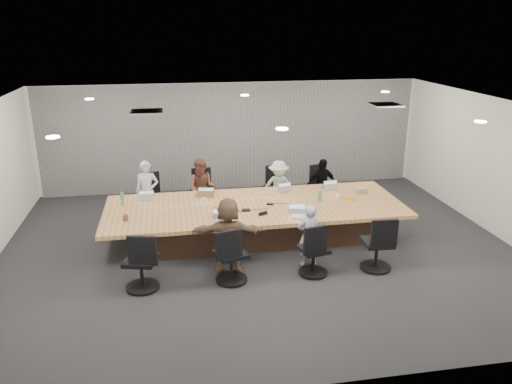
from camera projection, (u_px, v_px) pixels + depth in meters
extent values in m
cube|color=#28282C|center=(259.00, 248.00, 9.88)|extent=(10.00, 8.00, 0.00)
cube|color=white|center=(260.00, 107.00, 8.98)|extent=(10.00, 8.00, 0.00)
cube|color=silver|center=(232.00, 136.00, 13.16)|extent=(10.00, 0.00, 2.80)
cube|color=silver|center=(323.00, 285.00, 5.70)|extent=(10.00, 0.00, 2.80)
cube|color=silver|center=(498.00, 168.00, 10.25)|extent=(0.00, 8.00, 2.80)
cube|color=gray|center=(233.00, 137.00, 13.09)|extent=(9.80, 0.04, 2.80)
cube|color=#422C1F|center=(255.00, 224.00, 10.24)|extent=(4.80, 1.40, 0.66)
cube|color=tan|center=(255.00, 207.00, 10.12)|extent=(6.00, 2.20, 0.08)
imported|color=#ABB7C5|center=(147.00, 192.00, 11.02)|extent=(0.53, 0.36, 1.39)
cube|color=#B2B2B7|center=(146.00, 198.00, 10.49)|extent=(0.32, 0.23, 0.02)
imported|color=brown|center=(202.00, 189.00, 11.22)|extent=(0.76, 0.65, 1.39)
cube|color=#8C6647|center=(204.00, 194.00, 10.69)|extent=(0.39, 0.31, 0.02)
imported|color=#A3BDA4|center=(279.00, 187.00, 11.53)|extent=(0.89, 0.61, 1.26)
cube|color=#B2B2B7|center=(284.00, 190.00, 10.98)|extent=(0.33, 0.26, 0.02)
imported|color=black|center=(321.00, 185.00, 11.70)|extent=(0.77, 0.38, 1.27)
cube|color=#B2B2B7|center=(329.00, 187.00, 11.15)|extent=(0.34, 0.25, 0.02)
imported|color=brown|center=(228.00, 236.00, 8.75)|extent=(1.35, 0.61, 1.40)
cube|color=#B2B2B7|center=(225.00, 221.00, 9.24)|extent=(0.40, 0.32, 0.02)
imported|color=#A09AB5|center=(309.00, 236.00, 9.02)|extent=(0.44, 0.30, 1.18)
cube|color=#B2B2B7|center=(301.00, 216.00, 9.48)|extent=(0.39, 0.32, 0.02)
cylinder|color=#469559|center=(122.00, 199.00, 10.09)|extent=(0.09, 0.09, 0.26)
cylinder|color=#469559|center=(320.00, 196.00, 10.28)|extent=(0.08, 0.08, 0.24)
cylinder|color=silver|center=(204.00, 203.00, 9.85)|extent=(0.09, 0.09, 0.24)
cylinder|color=white|center=(253.00, 202.00, 10.16)|extent=(0.08, 0.08, 0.09)
cylinder|color=white|center=(338.00, 197.00, 10.42)|extent=(0.09, 0.09, 0.11)
cylinder|color=brown|center=(125.00, 218.00, 9.29)|extent=(0.12, 0.12, 0.12)
cube|color=black|center=(246.00, 210.00, 9.79)|extent=(0.17, 0.12, 0.03)
cube|color=black|center=(270.00, 204.00, 10.12)|extent=(0.16, 0.13, 0.03)
cube|color=black|center=(263.00, 213.00, 9.57)|extent=(0.18, 0.11, 0.07)
cube|color=tan|center=(362.00, 191.00, 10.78)|extent=(0.25, 0.17, 0.12)
cube|color=orange|center=(350.00, 198.00, 10.42)|extent=(0.24, 0.24, 0.04)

